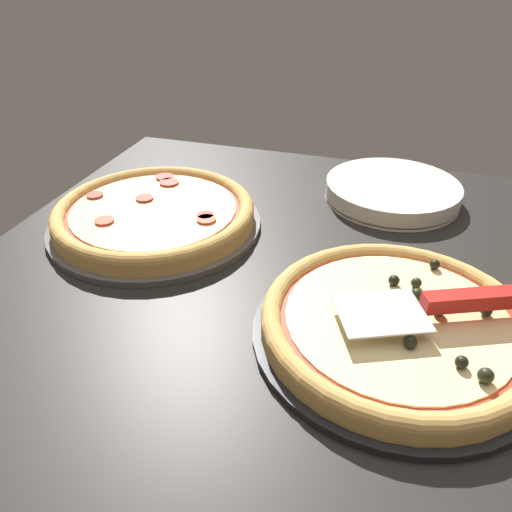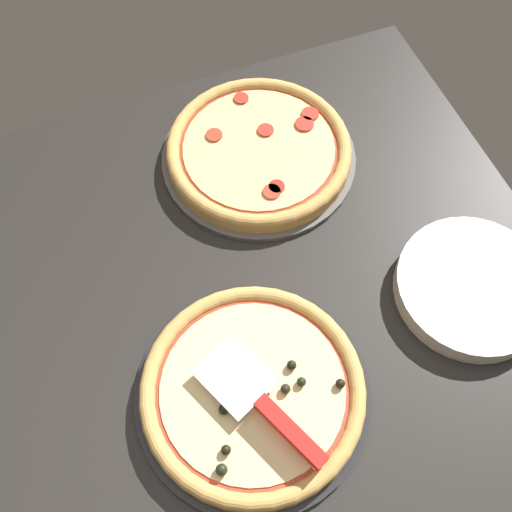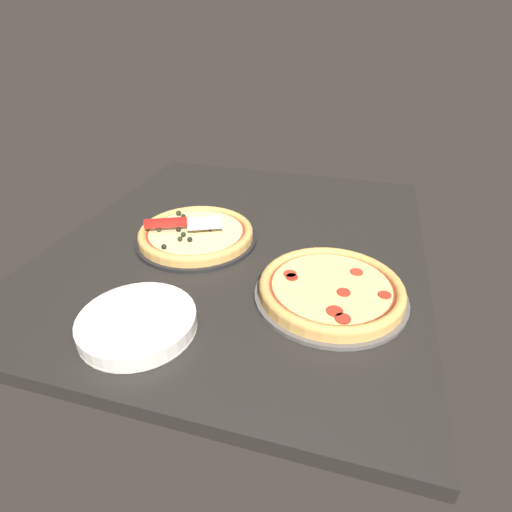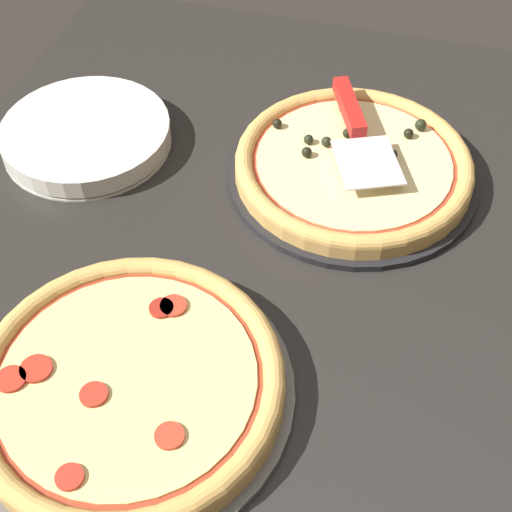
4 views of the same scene
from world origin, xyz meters
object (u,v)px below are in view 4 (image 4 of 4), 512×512
object	(u,v)px
serving_spatula	(354,121)
plate_stack	(86,135)
pizza_back	(129,381)
pizza_front	(353,164)

from	to	relation	value
serving_spatula	plate_stack	size ratio (longest dim) A/B	0.90
plate_stack	pizza_back	bearing A→B (deg)	120.72
pizza_front	pizza_back	bearing A→B (deg)	67.87
serving_spatula	plate_stack	bearing A→B (deg)	13.08
pizza_front	plate_stack	world-z (taller)	pizza_front
serving_spatula	plate_stack	distance (cm)	38.99
pizza_front	plate_stack	bearing A→B (deg)	5.05
pizza_front	serving_spatula	world-z (taller)	serving_spatula
pizza_back	plate_stack	distance (cm)	43.77
plate_stack	serving_spatula	bearing A→B (deg)	-166.92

